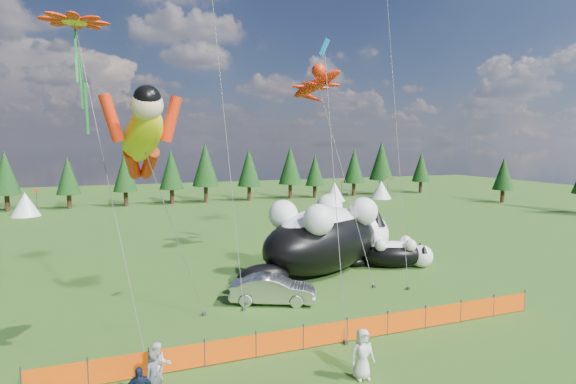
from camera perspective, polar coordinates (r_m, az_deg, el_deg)
name	(u,v)px	position (r m, az deg, el deg)	size (l,w,h in m)	color
ground	(298,320)	(22.25, 1.31, -15.88)	(160.00, 160.00, 0.00)	#153609
safety_fence	(325,334)	(19.53, 4.78, -17.54)	(22.06, 0.06, 1.10)	#262626
tree_line	(178,175)	(64.73, -13.85, 2.06)	(90.00, 4.00, 8.00)	black
festival_tents	(263,194)	(62.41, -3.15, -0.32)	(50.00, 3.20, 2.80)	white
cat_large	(329,236)	(29.84, 5.18, -5.60)	(12.59, 8.55, 4.84)	black
cat_small	(396,253)	(31.61, 13.57, -7.54)	(5.47, 3.39, 2.06)	black
car	(273,289)	(24.12, -1.94, -12.26)	(1.55, 4.46, 1.47)	silver
spectator_a	(154,376)	(16.28, -16.63, -21.52)	(0.62, 0.40, 1.69)	#515156
spectator_b	(158,367)	(16.83, -16.13, -20.53)	(0.82, 0.49, 1.70)	silver
spectator_e	(362,354)	(17.13, 9.43, -19.63)	(0.89, 0.58, 1.82)	silver
superhero_kite	(142,137)	(17.27, -18.07, 6.65)	(5.15, 6.42, 11.08)	yellow
gecko_kite	(316,84)	(35.92, 3.61, 13.49)	(6.16, 14.30, 16.56)	red
flower_kite	(75,26)	(20.35, -25.43, 18.55)	(3.88, 5.06, 13.51)	red
diamond_kite_c	(325,58)	(21.91, 4.73, 16.65)	(1.12, 4.19, 13.75)	blue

